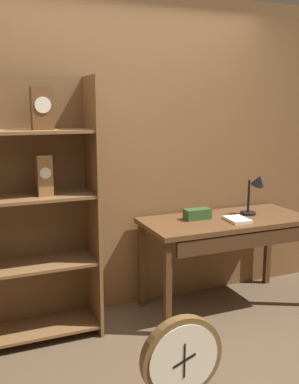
{
  "coord_description": "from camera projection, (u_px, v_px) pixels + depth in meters",
  "views": [
    {
      "loc": [
        -1.18,
        -2.06,
        1.71
      ],
      "look_at": [
        -0.0,
        0.79,
        1.1
      ],
      "focal_mm": 40.88,
      "sensor_mm": 36.0,
      "label": 1
    }
  ],
  "objects": [
    {
      "name": "back_wood_panel",
      "position": [
        124.0,
        156.0,
        3.61
      ],
      "size": [
        4.8,
        0.05,
        2.6
      ],
      "primitive_type": "cube",
      "color": "brown",
      "rests_on": "ground"
    },
    {
      "name": "bookshelf",
      "position": [
        0.0,
        215.0,
        3.05
      ],
      "size": [
        1.28,
        0.37,
        1.92
      ],
      "color": "brown",
      "rests_on": "ground"
    },
    {
      "name": "workbench",
      "position": [
        227.0,
        229.0,
        3.65
      ],
      "size": [
        1.41,
        0.63,
        0.78
      ],
      "color": "brown",
      "rests_on": "ground"
    },
    {
      "name": "desk_lamp",
      "position": [
        255.0,
        189.0,
        3.73
      ],
      "size": [
        0.19,
        0.19,
        0.36
      ],
      "color": "black",
      "rests_on": "workbench"
    },
    {
      "name": "toolbox_small",
      "position": [
        197.0,
        214.0,
        3.62
      ],
      "size": [
        0.22,
        0.1,
        0.09
      ],
      "primitive_type": "cube",
      "color": "#2D5123",
      "rests_on": "workbench"
    },
    {
      "name": "open_repair_manual",
      "position": [
        237.0,
        220.0,
        3.56
      ],
      "size": [
        0.17,
        0.23,
        0.02
      ],
      "primitive_type": "cube",
      "rotation": [
        0.0,
        0.0,
        -0.07
      ],
      "color": "silver",
      "rests_on": "workbench"
    },
    {
      "name": "round_clock_large",
      "position": [
        182.0,
        360.0,
        2.51
      ],
      "size": [
        0.5,
        0.11,
        0.54
      ],
      "color": "brown",
      "rests_on": "ground"
    }
  ]
}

